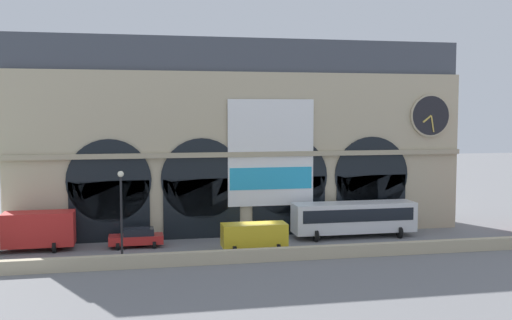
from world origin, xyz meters
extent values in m
plane|color=slate|center=(0.00, 0.00, 0.00)|extent=(200.00, 200.00, 0.00)
cube|color=#BCAD8C|center=(0.00, -4.30, 0.48)|extent=(90.00, 0.70, 0.96)
cube|color=#BCAD8C|center=(0.00, 7.86, 7.32)|extent=(41.08, 5.73, 14.63)
cube|color=#424751|center=(0.00, 8.16, 16.16)|extent=(41.08, 5.13, 3.05)
cube|color=black|center=(-11.85, 4.95, 2.64)|extent=(6.75, 0.20, 5.28)
cylinder|color=black|center=(-11.85, 4.95, 5.28)|extent=(7.11, 0.20, 7.11)
cube|color=black|center=(-3.95, 4.95, 2.64)|extent=(6.75, 0.20, 5.28)
cylinder|color=black|center=(-3.95, 4.95, 5.28)|extent=(7.11, 0.20, 7.11)
cube|color=black|center=(3.95, 4.95, 2.64)|extent=(6.75, 0.20, 5.28)
cylinder|color=black|center=(3.95, 4.95, 5.28)|extent=(7.11, 0.20, 7.11)
cube|color=black|center=(11.85, 4.95, 2.64)|extent=(6.75, 0.20, 5.28)
cylinder|color=black|center=(11.85, 4.95, 5.28)|extent=(7.11, 0.20, 7.11)
cylinder|color=#BCAD8C|center=(17.60, 4.85, 10.77)|extent=(3.97, 0.25, 3.97)
cylinder|color=black|center=(17.60, 4.73, 10.77)|extent=(3.68, 0.06, 3.68)
cube|color=gold|center=(17.20, 4.67, 10.46)|extent=(0.90, 0.04, 0.74)
cube|color=gold|center=(17.74, 4.65, 10.00)|extent=(0.40, 0.04, 1.56)
cube|color=white|center=(2.25, 4.83, 7.48)|extent=(7.81, 0.12, 9.52)
cube|color=#26A5D8|center=(2.25, 4.75, 5.19)|extent=(7.50, 0.04, 1.97)
cube|color=tan|center=(0.00, 4.85, 7.37)|extent=(41.08, 0.50, 0.44)
cube|color=red|center=(-17.30, 2.81, 1.77)|extent=(5.50, 2.30, 2.70)
cylinder|color=black|center=(-16.05, 1.77, 0.42)|extent=(0.28, 0.84, 0.84)
cylinder|color=black|center=(-16.05, 3.84, 0.42)|extent=(0.28, 0.84, 0.84)
cube|color=red|center=(-9.70, 2.52, 0.65)|extent=(4.40, 1.80, 0.70)
cube|color=black|center=(-9.48, 2.52, 1.27)|extent=(2.46, 1.62, 0.55)
cylinder|color=black|center=(-11.15, 1.71, 0.30)|extent=(0.28, 0.60, 0.60)
cylinder|color=black|center=(-11.15, 3.33, 0.30)|extent=(0.28, 0.60, 0.60)
cylinder|color=black|center=(-8.25, 1.71, 0.30)|extent=(0.28, 0.60, 0.60)
cylinder|color=black|center=(-8.25, 3.33, 0.30)|extent=(0.28, 0.60, 0.60)
cube|color=gold|center=(-0.42, -0.69, 1.27)|extent=(5.20, 2.00, 1.86)
cylinder|color=black|center=(-2.18, -1.59, 0.34)|extent=(0.28, 0.68, 0.68)
cylinder|color=black|center=(-2.18, 0.21, 0.34)|extent=(0.28, 0.68, 0.68)
cylinder|color=black|center=(1.35, -1.59, 0.34)|extent=(0.28, 0.68, 0.68)
cylinder|color=black|center=(1.35, 0.21, 0.34)|extent=(0.28, 0.68, 0.68)
cube|color=white|center=(9.31, 2.66, 1.80)|extent=(11.00, 2.50, 2.60)
cube|color=black|center=(9.31, 1.39, 2.15)|extent=(10.12, 0.04, 1.10)
cylinder|color=black|center=(5.46, 1.53, 0.50)|extent=(0.28, 1.00, 1.00)
cylinder|color=black|center=(5.46, 3.78, 0.50)|extent=(0.28, 1.00, 1.00)
cylinder|color=black|center=(13.16, 1.53, 0.50)|extent=(0.28, 1.00, 1.00)
cylinder|color=black|center=(13.16, 3.78, 0.50)|extent=(0.28, 1.00, 1.00)
cylinder|color=black|center=(-10.73, -3.50, 3.25)|extent=(0.16, 0.16, 6.50)
sphere|color=#F2EDCC|center=(-10.73, -3.50, 6.68)|extent=(0.44, 0.44, 0.44)
camera|label=1|loc=(-9.97, -47.63, 11.10)|focal=42.53mm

